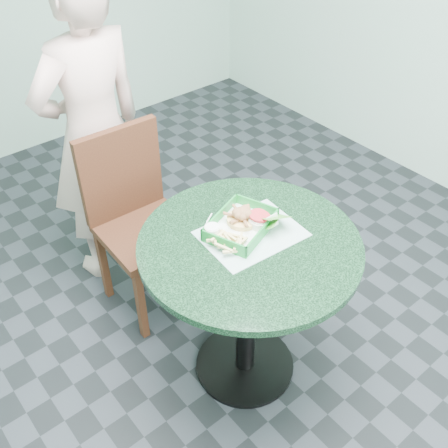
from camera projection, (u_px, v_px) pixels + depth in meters
floor at (245, 365)px, 2.45m from camera, size 4.00×5.00×0.02m
cafe_table at (248, 278)px, 2.08m from camera, size 0.85×0.85×0.75m
dining_chair at (136, 211)px, 2.49m from camera, size 0.41×0.41×0.93m
diner_person at (93, 123)px, 2.46m from camera, size 0.68×0.49×1.74m
placemat at (251, 238)px, 2.01m from camera, size 0.39×0.31×0.00m
food_basket at (241, 231)px, 2.01m from camera, size 0.27×0.19×0.05m
crab_sandwich at (245, 220)px, 2.01m from camera, size 0.12×0.12×0.07m
fries_pile at (220, 238)px, 1.95m from camera, size 0.13×0.14×0.04m
sauce_ramekin at (209, 227)px, 1.98m from camera, size 0.06×0.06×0.03m
garnish_cup at (263, 228)px, 1.99m from camera, size 0.13×0.13×0.05m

